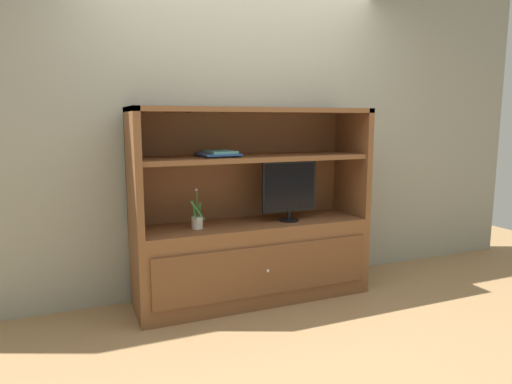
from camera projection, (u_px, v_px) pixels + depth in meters
name	position (u px, v px, depth m)	size (l,w,h in m)	color
ground_plane	(275.00, 317.00, 3.34)	(8.00, 8.00, 0.00)	#99754C
painted_rear_wall	(237.00, 123.00, 3.80)	(6.00, 0.10, 2.80)	gray
media_console	(253.00, 240.00, 3.63)	(1.87, 0.54, 1.52)	brown
tv_monitor	(289.00, 189.00, 3.62)	(0.46, 0.16, 0.48)	black
potted_plant	(197.00, 221.00, 3.39)	(0.11, 0.13, 0.31)	beige
magazine_stack	(218.00, 154.00, 3.41)	(0.30, 0.32, 0.05)	black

